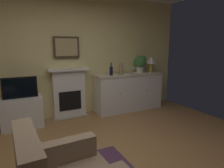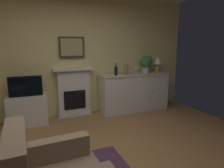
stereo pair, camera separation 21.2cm
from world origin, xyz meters
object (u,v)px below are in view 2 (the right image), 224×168
Objects in this scene: wine_glass_left at (131,69)px; tv_cabinet at (28,110)px; fireplace_unit at (74,92)px; wine_bottle at (116,71)px; wine_glass_center at (137,69)px; vase_decorative at (126,69)px; table_lamp at (157,62)px; potted_plant_small at (146,63)px; sideboard_cabinet at (134,92)px; framed_picture at (72,47)px; wine_glass_right at (139,69)px; tv_set at (26,86)px.

wine_glass_left reaches higher than tv_cabinet.
wine_bottle is at bearing -12.92° from fireplace_unit.
wine_glass_center is at bearing -1.58° from tv_cabinet.
wine_glass_left is at bearing 23.88° from vase_decorative.
tv_cabinet is at bearing 178.41° from wine_bottle.
potted_plant_small is at bearing 171.29° from table_lamp.
wine_bottle is (-0.51, -0.04, 0.56)m from sideboard_cabinet.
sideboard_cabinet is 6.13× the size of vase_decorative.
framed_picture is at bearing 173.93° from table_lamp.
fireplace_unit is 1.00m from framed_picture.
fireplace_unit is at bearing 9.45° from tv_cabinet.
tv_set is (-2.56, -0.03, -0.23)m from wine_glass_right.
potted_plant_small reaches higher than tv_set.
table_lamp is 0.64m from wine_glass_center.
tv_cabinet is at bearing 179.72° from table_lamp.
wine_glass_center is (0.53, -0.01, 0.01)m from wine_bottle.
tv_cabinet is (-2.42, 0.02, -0.16)m from sideboard_cabinet.
tv_cabinet is (-2.34, -0.01, -0.73)m from wine_glass_left.
wine_glass_right is (1.58, -0.15, 0.48)m from fireplace_unit.
framed_picture reaches higher than fireplace_unit.
framed_picture is 0.73× the size of tv_cabinet.
sideboard_cabinet is at bearing -170.06° from wine_glass_right.
wine_bottle is 0.65m from wine_glass_right.
tv_cabinet is 0.50m from tv_set.
vase_decorative is 0.62m from potted_plant_small.
tv_cabinet is (-0.97, -0.16, -0.25)m from fireplace_unit.
wine_glass_center reaches higher than sideboard_cabinet.
fireplace_unit reaches higher than wine_glass_left.
fireplace_unit is 1.31m from vase_decorative.
wine_glass_right is (-0.51, 0.02, -0.16)m from table_lamp.
fireplace_unit is 1.90m from potted_plant_small.
table_lamp is 1.38× the size of wine_bottle.
wine_bottle is 1.76× the size of wine_glass_right.
wine_bottle is 1.76× the size of wine_glass_center.
wine_glass_center is 0.28m from vase_decorative.
wine_bottle is 1.76× the size of wine_glass_left.
tv_cabinet is 2.90m from potted_plant_small.
framed_picture reaches higher than tv_cabinet.
wine_bottle is 2.05m from tv_cabinet.
wine_glass_left is at bearing 179.66° from wine_glass_right.
vase_decorative is (-0.25, -0.05, 0.59)m from sideboard_cabinet.
potted_plant_small is at bearing 8.99° from vase_decorative.
vase_decorative is 0.65× the size of potted_plant_small.
wine_glass_right is at bearing 5.49° from wine_bottle.
table_lamp is 2.42× the size of wine_glass_center.
framed_picture reaches higher than tv_set.
wine_glass_left is at bearing -8.25° from framed_picture.
wine_glass_right reaches higher than tv_set.
vase_decorative is at bearing -10.78° from fireplace_unit.
framed_picture is 1.90× the size of wine_bottle.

